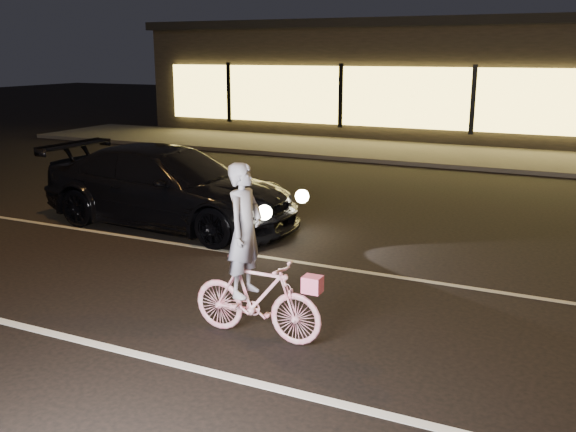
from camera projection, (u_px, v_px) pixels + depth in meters
The scene contains 7 objects.
ground at pixel (249, 312), 7.82m from camera, with size 90.00×90.00×0.00m, color black.
lane_stripe_near at pixel (178, 364), 6.51m from camera, with size 60.00×0.12×0.01m, color silver.
lane_stripe_far at pixel (314, 264), 9.57m from camera, with size 60.00×0.10×0.01m, color gray.
sidewalk at pixel (459, 156), 19.18m from camera, with size 30.00×4.00×0.12m, color #383533.
storefront at pixel (494, 78), 23.87m from camera, with size 25.40×8.42×4.20m.
cyclist at pixel (253, 278), 6.99m from camera, with size 1.55×0.53×1.96m.
sedan at pixel (170, 187), 11.59m from camera, with size 5.00×2.20×1.43m.
Camera 1 is at (3.56, -6.37, 3.08)m, focal length 40.00 mm.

